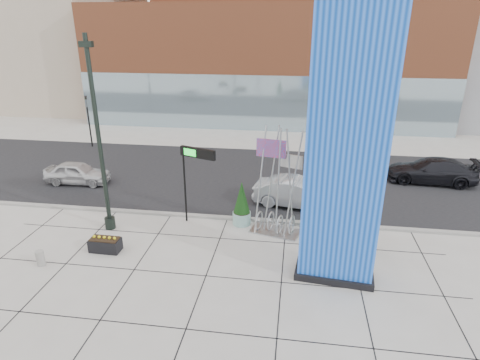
# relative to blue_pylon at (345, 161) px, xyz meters

# --- Properties ---
(ground) EXTENTS (160.00, 160.00, 0.00)m
(ground) POSITION_rel_blue_pylon_xyz_m (-6.04, 0.31, -4.86)
(ground) COLOR #9E9991
(ground) RESTS_ON ground
(street_asphalt) EXTENTS (80.00, 12.00, 0.02)m
(street_asphalt) POSITION_rel_blue_pylon_xyz_m (-6.04, 10.31, -4.85)
(street_asphalt) COLOR black
(street_asphalt) RESTS_ON ground
(curb_edge) EXTENTS (80.00, 0.30, 0.12)m
(curb_edge) POSITION_rel_blue_pylon_xyz_m (-6.04, 4.31, -4.80)
(curb_edge) COLOR gray
(curb_edge) RESTS_ON ground
(tower_podium) EXTENTS (34.00, 10.00, 11.00)m
(tower_podium) POSITION_rel_blue_pylon_xyz_m (-5.04, 27.31, 0.64)
(tower_podium) COLOR #AB5531
(tower_podium) RESTS_ON ground
(tower_glass_front) EXTENTS (34.00, 0.60, 5.00)m
(tower_glass_front) POSITION_rel_blue_pylon_xyz_m (-5.04, 22.51, -2.36)
(tower_glass_front) COLOR #8CA5B2
(tower_glass_front) RESTS_ON ground
(blue_pylon) EXTENTS (3.14, 1.65, 10.05)m
(blue_pylon) POSITION_rel_blue_pylon_xyz_m (0.00, 0.00, 0.00)
(blue_pylon) COLOR #0B41AD
(blue_pylon) RESTS_ON ground
(lamp_post) EXTENTS (0.57, 0.50, 9.03)m
(lamp_post) POSITION_rel_blue_pylon_xyz_m (-10.55, 2.54, -1.16)
(lamp_post) COLOR black
(lamp_post) RESTS_ON ground
(public_art_sculpture) EXTENTS (2.50, 1.68, 5.21)m
(public_art_sculpture) POSITION_rel_blue_pylon_xyz_m (-2.52, 3.30, -3.49)
(public_art_sculpture) COLOR #ACB0B1
(public_art_sculpture) RESTS_ON ground
(concrete_bollard) EXTENTS (0.34, 0.34, 0.66)m
(concrete_bollard) POSITION_rel_blue_pylon_xyz_m (-11.99, -0.91, -4.52)
(concrete_bollard) COLOR gray
(concrete_bollard) RESTS_ON ground
(overhead_street_sign) EXTENTS (1.81, 0.81, 3.98)m
(overhead_street_sign) POSITION_rel_blue_pylon_xyz_m (-6.38, 3.82, -1.44)
(overhead_street_sign) COLOR black
(overhead_street_sign) RESTS_ON ground
(round_planter_east) EXTENTS (1.09, 1.09, 2.74)m
(round_planter_east) POSITION_rel_blue_pylon_xyz_m (0.96, 2.11, -3.56)
(round_planter_east) COLOR #88B7AD
(round_planter_east) RESTS_ON ground
(round_planter_mid) EXTENTS (0.89, 0.89, 2.22)m
(round_planter_mid) POSITION_rel_blue_pylon_xyz_m (-0.84, 3.91, -3.80)
(round_planter_mid) COLOR #88B7AD
(round_planter_mid) RESTS_ON ground
(round_planter_west) EXTENTS (0.90, 0.90, 2.26)m
(round_planter_west) POSITION_rel_blue_pylon_xyz_m (-4.24, 3.91, -3.79)
(round_planter_west) COLOR #88B7AD
(round_planter_west) RESTS_ON ground
(box_planter_north) EXTENTS (1.35, 0.69, 0.73)m
(box_planter_north) POSITION_rel_blue_pylon_xyz_m (-9.84, 0.53, -4.52)
(box_planter_north) COLOR black
(box_planter_north) RESTS_ON ground
(car_white_west) EXTENTS (4.01, 1.69, 1.35)m
(car_white_west) POSITION_rel_blue_pylon_xyz_m (-15.10, 7.81, -4.18)
(car_white_west) COLOR silver
(car_white_west) RESTS_ON ground
(car_silver_mid) EXTENTS (4.93, 2.43, 1.55)m
(car_silver_mid) POSITION_rel_blue_pylon_xyz_m (-1.53, 6.36, -4.08)
(car_silver_mid) COLOR #A4A6AB
(car_silver_mid) RESTS_ON ground
(car_dark_east) EXTENTS (5.49, 2.61, 1.55)m
(car_dark_east) POSITION_rel_blue_pylon_xyz_m (6.71, 11.09, -4.08)
(car_dark_east) COLOR black
(car_dark_east) RESTS_ON ground
(traffic_signal) EXTENTS (0.15, 0.18, 4.10)m
(traffic_signal) POSITION_rel_blue_pylon_xyz_m (-18.04, 15.31, -2.55)
(traffic_signal) COLOR black
(traffic_signal) RESTS_ON ground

